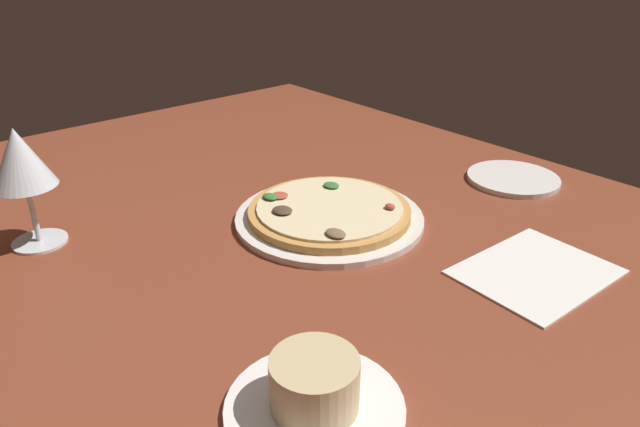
{
  "coord_description": "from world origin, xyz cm",
  "views": [
    {
      "loc": [
        -54.49,
        45.02,
        43.83
      ],
      "look_at": [
        1.73,
        -3.36,
        7.0
      ],
      "focal_mm": 32.37,
      "sensor_mm": 36.0,
      "label": 1
    }
  ],
  "objects_px": {
    "side_plate": "(513,179)",
    "paper_menu": "(536,272)",
    "ramekin_on_saucer": "(315,393)",
    "pizza_main": "(329,214)",
    "wine_glass_far": "(20,162)"
  },
  "relations": [
    {
      "from": "side_plate",
      "to": "paper_menu",
      "type": "relative_size",
      "value": 0.82
    },
    {
      "from": "ramekin_on_saucer",
      "to": "side_plate",
      "type": "bearing_deg",
      "value": -73.29
    },
    {
      "from": "side_plate",
      "to": "pizza_main",
      "type": "bearing_deg",
      "value": 74.68
    },
    {
      "from": "paper_menu",
      "to": "pizza_main",
      "type": "bearing_deg",
      "value": 22.94
    },
    {
      "from": "ramekin_on_saucer",
      "to": "paper_menu",
      "type": "distance_m",
      "value": 0.37
    },
    {
      "from": "pizza_main",
      "to": "ramekin_on_saucer",
      "type": "distance_m",
      "value": 0.38
    },
    {
      "from": "wine_glass_far",
      "to": "side_plate",
      "type": "distance_m",
      "value": 0.77
    },
    {
      "from": "ramekin_on_saucer",
      "to": "wine_glass_far",
      "type": "xyz_separation_m",
      "value": [
        0.49,
        0.09,
        0.1
      ]
    },
    {
      "from": "wine_glass_far",
      "to": "paper_menu",
      "type": "height_order",
      "value": "wine_glass_far"
    },
    {
      "from": "ramekin_on_saucer",
      "to": "paper_menu",
      "type": "xyz_separation_m",
      "value": [
        -0.0,
        -0.37,
        -0.02
      ]
    },
    {
      "from": "wine_glass_far",
      "to": "ramekin_on_saucer",
      "type": "bearing_deg",
      "value": -169.76
    },
    {
      "from": "ramekin_on_saucer",
      "to": "paper_menu",
      "type": "height_order",
      "value": "ramekin_on_saucer"
    },
    {
      "from": "wine_glass_far",
      "to": "paper_menu",
      "type": "bearing_deg",
      "value": -137.45
    },
    {
      "from": "wine_glass_far",
      "to": "paper_menu",
      "type": "distance_m",
      "value": 0.69
    },
    {
      "from": "paper_menu",
      "to": "wine_glass_far",
      "type": "bearing_deg",
      "value": 45.27
    }
  ]
}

